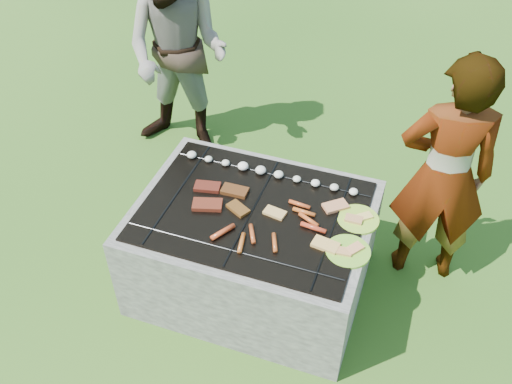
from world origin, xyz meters
TOP-DOWN VIEW (x-y plane):
  - lawn at (0.00, 0.00)m, footprint 60.00×60.00m
  - fire_pit at (0.00, 0.00)m, footprint 1.30×1.00m
  - mushrooms at (-0.03, 0.31)m, footprint 1.05×0.06m
  - pork_slabs at (-0.21, 0.02)m, footprint 0.38×0.27m
  - sausages at (0.16, -0.10)m, footprint 0.56×0.47m
  - bread_on_grate at (0.36, 0.02)m, footprint 0.46×0.42m
  - plate_far at (0.56, 0.12)m, footprint 0.24×0.24m
  - plate_near at (0.56, -0.12)m, footprint 0.23×0.23m
  - cook at (0.95, 0.47)m, footprint 0.61×0.46m
  - bystander at (-0.98, 1.15)m, footprint 0.80×0.62m

SIDE VIEW (x-z plane):
  - lawn at x=0.00m, z-range 0.00..0.00m
  - fire_pit at x=0.00m, z-range -0.03..0.59m
  - plate_near at x=0.56m, z-range 0.60..0.62m
  - plate_far at x=0.56m, z-range 0.59..0.62m
  - bread_on_grate at x=0.36m, z-range 0.61..0.63m
  - pork_slabs at x=-0.21m, z-range 0.61..0.64m
  - sausages at x=0.16m, z-range 0.61..0.64m
  - mushrooms at x=-0.03m, z-range 0.61..0.65m
  - cook at x=0.95m, z-range 0.00..1.50m
  - bystander at x=-0.98m, z-range 0.00..1.61m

